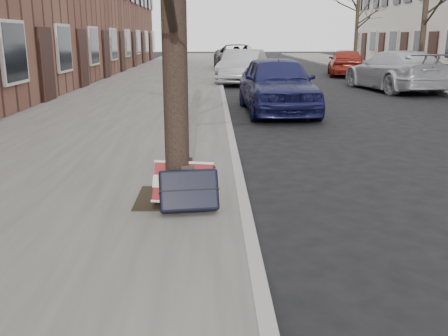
{
  "coord_description": "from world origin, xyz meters",
  "views": [
    {
      "loc": [
        -1.59,
        -4.07,
        1.86
      ],
      "look_at": [
        -1.47,
        0.8,
        0.57
      ],
      "focal_mm": 40.0,
      "sensor_mm": 36.0,
      "label": 1
    }
  ],
  "objects_px": {
    "suitcase_navy": "(189,190)",
    "car_near_front": "(277,84)",
    "car_near_mid": "(243,67)",
    "suitcase_red": "(184,184)"
  },
  "relations": [
    {
      "from": "suitcase_red",
      "to": "car_near_mid",
      "type": "xyz_separation_m",
      "value": [
        1.52,
        15.26,
        0.32
      ]
    },
    {
      "from": "suitcase_red",
      "to": "suitcase_navy",
      "type": "distance_m",
      "value": 0.22
    },
    {
      "from": "suitcase_red",
      "to": "car_near_mid",
      "type": "height_order",
      "value": "car_near_mid"
    },
    {
      "from": "suitcase_navy",
      "to": "car_near_front",
      "type": "distance_m",
      "value": 7.9
    },
    {
      "from": "suitcase_red",
      "to": "car_near_front",
      "type": "bearing_deg",
      "value": 86.03
    },
    {
      "from": "suitcase_navy",
      "to": "car_near_front",
      "type": "height_order",
      "value": "car_near_front"
    },
    {
      "from": "suitcase_navy",
      "to": "car_near_mid",
      "type": "distance_m",
      "value": 15.54
    },
    {
      "from": "car_near_front",
      "to": "car_near_mid",
      "type": "bearing_deg",
      "value": 90.68
    },
    {
      "from": "suitcase_red",
      "to": "car_near_front",
      "type": "relative_size",
      "value": 0.15
    },
    {
      "from": "suitcase_red",
      "to": "car_near_mid",
      "type": "relative_size",
      "value": 0.15
    }
  ]
}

